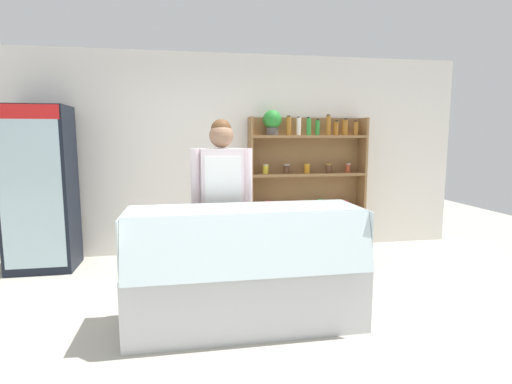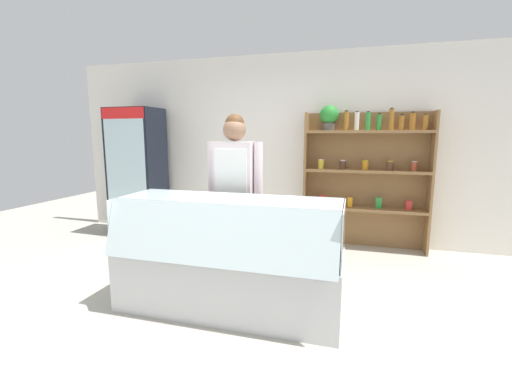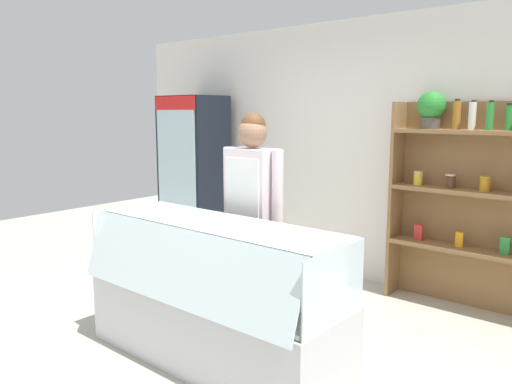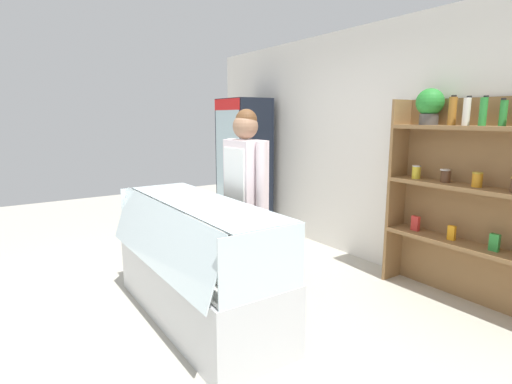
% 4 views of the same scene
% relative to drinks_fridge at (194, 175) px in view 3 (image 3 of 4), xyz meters
% --- Properties ---
extents(ground_plane, '(12.00, 12.00, 0.00)m').
position_rel_drinks_fridge_xyz_m(ground_plane, '(2.23, -1.77, -0.98)').
color(ground_plane, '#B7B2A3').
extents(back_wall, '(6.80, 0.10, 2.70)m').
position_rel_drinks_fridge_xyz_m(back_wall, '(2.23, 0.46, 0.37)').
color(back_wall, white).
rests_on(back_wall, ground).
extents(drinks_fridge, '(0.74, 0.58, 1.96)m').
position_rel_drinks_fridge_xyz_m(drinks_fridge, '(0.00, 0.00, 0.00)').
color(drinks_fridge, black).
rests_on(drinks_fridge, ground).
extents(shelving_unit, '(1.64, 0.29, 1.95)m').
position_rel_drinks_fridge_xyz_m(shelving_unit, '(3.33, 0.28, 0.12)').
color(shelving_unit, olive).
rests_on(shelving_unit, ground).
extents(deli_display_case, '(1.96, 0.76, 1.01)m').
position_rel_drinks_fridge_xyz_m(deli_display_case, '(2.18, -1.86, -0.67)').
color(deli_display_case, silver).
rests_on(deli_display_case, ground).
extents(shop_clerk, '(0.59, 0.25, 1.76)m').
position_rel_drinks_fridge_xyz_m(shop_clerk, '(2.05, -1.28, 0.07)').
color(shop_clerk, '#2D2D38').
rests_on(shop_clerk, ground).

